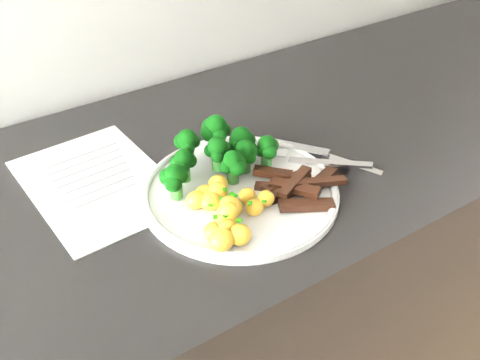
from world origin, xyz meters
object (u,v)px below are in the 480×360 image
(broccoli, at_px, (220,150))
(beef_strips, at_px, (297,186))
(recipe_paper, at_px, (97,183))
(plate, at_px, (240,191))
(fork, at_px, (313,159))
(counter, at_px, (250,324))
(knife, at_px, (336,160))
(potatoes, at_px, (225,210))

(broccoli, xyz_separation_m, beef_strips, (0.07, -0.11, -0.03))
(recipe_paper, bearing_deg, beef_strips, -39.65)
(recipe_paper, bearing_deg, plate, -41.16)
(plate, relative_size, broccoli, 1.48)
(recipe_paper, distance_m, broccoli, 0.20)
(plate, distance_m, fork, 0.14)
(counter, distance_m, fork, 0.49)
(recipe_paper, relative_size, fork, 1.82)
(knife, bearing_deg, counter, 130.17)
(potatoes, bearing_deg, recipe_paper, 121.52)
(potatoes, bearing_deg, broccoli, 61.61)
(fork, relative_size, knife, 0.85)
(plate, height_order, beef_strips, beef_strips)
(broccoli, bearing_deg, fork, -25.65)
(potatoes, xyz_separation_m, knife, (0.23, 0.03, -0.02))
(potatoes, bearing_deg, knife, 6.26)
(counter, relative_size, knife, 12.84)
(fork, bearing_deg, potatoes, -169.10)
(plate, bearing_deg, recipe_paper, 138.84)
(plate, bearing_deg, potatoes, -141.40)
(counter, bearing_deg, plate, -133.71)
(recipe_paper, xyz_separation_m, plate, (0.17, -0.15, 0.01))
(beef_strips, relative_size, fork, 0.87)
(plate, distance_m, beef_strips, 0.09)
(beef_strips, distance_m, fork, 0.08)
(plate, height_order, fork, fork)
(plate, height_order, broccoli, broccoli)
(plate, bearing_deg, fork, -2.54)
(counter, relative_size, potatoes, 17.24)
(potatoes, height_order, knife, potatoes)
(counter, height_order, plate, plate)
(recipe_paper, distance_m, plate, 0.23)
(counter, distance_m, beef_strips, 0.50)
(recipe_paper, distance_m, potatoes, 0.23)
(potatoes, distance_m, beef_strips, 0.12)
(fork, xyz_separation_m, knife, (0.04, -0.01, -0.01))
(counter, relative_size, beef_strips, 17.35)
(recipe_paper, height_order, knife, knife)
(potatoes, relative_size, beef_strips, 1.01)
(fork, bearing_deg, broccoli, 154.35)
(recipe_paper, relative_size, potatoes, 2.08)
(counter, height_order, beef_strips, beef_strips)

